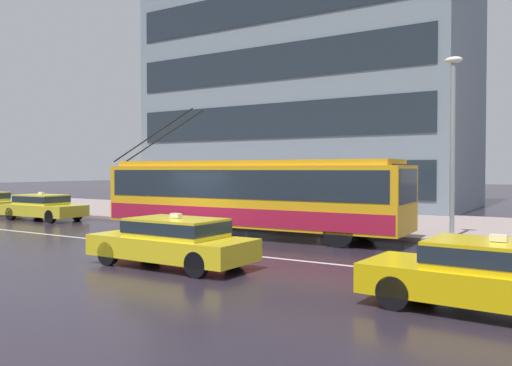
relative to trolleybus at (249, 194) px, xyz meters
name	(u,v)px	position (x,y,z in m)	size (l,w,h in m)	color
ground_plane	(176,241)	(-1.33, -2.69, -1.58)	(160.00, 160.00, 0.00)	#26202B
sidewalk_slab	(298,218)	(-1.33, 6.60, -1.51)	(80.00, 10.00, 0.14)	gray
lane_centre_line	(152,245)	(-1.33, -3.89, -1.58)	(72.00, 0.14, 0.01)	silver
trolleybus	(249,194)	(0.00, 0.00, 0.00)	(12.82, 2.88, 4.97)	#EEAA18
taxi_queued_behind_bus	(43,206)	(-11.95, -0.38, -0.88)	(4.58, 1.86, 1.39)	yellow
taxi_oncoming_near	(173,240)	(1.73, -6.38, -0.88)	(4.51, 1.80, 1.39)	yellow
taxi_oncoming_far	(492,273)	(9.40, -6.76, -0.88)	(4.39, 2.00, 1.39)	yellow
bus_shelter	(292,182)	(-0.11, 3.62, 0.41)	(3.81, 1.79, 2.42)	gray
pedestrian_at_shelter	(402,206)	(4.97, 2.98, -0.46)	(0.43, 0.43, 1.66)	#1A212E
pedestrian_approaching_curb	(203,185)	(-4.41, 2.78, 0.21)	(1.61, 1.61, 2.00)	black
street_lamp	(453,130)	(6.90, 2.38, 2.31)	(0.60, 0.32, 6.30)	#8B9599
office_tower_corner_left	(310,51)	(-5.60, 16.65, 9.29)	(21.63, 11.88, 21.72)	gray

